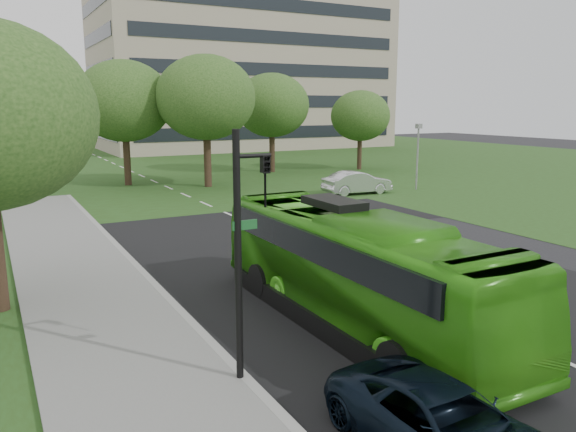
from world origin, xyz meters
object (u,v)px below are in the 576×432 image
object	(u,v)px
tree_park_d	(272,105)
bus	(355,269)
tree_park_e	(360,116)
sedan	(357,183)
tree_park_b	(124,101)
suv	(444,426)
office_building	(242,59)
camera_pole	(418,147)
tree_park_c	(206,98)
traffic_light	(245,238)

from	to	relation	value
tree_park_d	bus	xyz separation A→B (m)	(-14.29, -33.53, -4.41)
tree_park_e	sedan	bearing A→B (deg)	-125.96
bus	sedan	size ratio (longest dim) A/B	2.36
tree_park_b	suv	world-z (taller)	tree_park_b
tree_park_b	sedan	bearing A→B (deg)	-42.61
tree_park_b	sedan	size ratio (longest dim) A/B	1.95
tree_park_e	tree_park_d	bearing A→B (deg)	166.12
office_building	tree_park_d	distance (m)	33.11
camera_pole	tree_park_e	bearing A→B (deg)	88.23
office_building	suv	world-z (taller)	office_building
bus	sedan	bearing A→B (deg)	54.25
tree_park_b	sedan	xyz separation A→B (m)	(12.88, -11.84, -5.50)
tree_park_c	sedan	world-z (taller)	tree_park_c
tree_park_c	tree_park_e	xyz separation A→B (m)	(16.70, 4.13, -1.52)
tree_park_d	suv	size ratio (longest dim) A/B	1.91
bus	tree_park_e	bearing A→B (deg)	54.00
sedan	tree_park_e	bearing A→B (deg)	-32.28
tree_park_d	suv	world-z (taller)	tree_park_d
office_building	tree_park_c	distance (m)	41.93
sedan	office_building	bearing A→B (deg)	-10.52
tree_park_d	tree_park_e	size ratio (longest dim) A/B	1.20
camera_pole	tree_park_b	bearing A→B (deg)	161.16
suv	traffic_light	size ratio (longest dim) A/B	0.84
tree_park_c	tree_park_d	bearing A→B (deg)	36.08
tree_park_d	office_building	bearing A→B (deg)	70.75
office_building	traffic_light	distance (m)	72.51
tree_park_c	traffic_light	size ratio (longest dim) A/B	1.74
tree_park_d	bus	bearing A→B (deg)	-113.08
bus	sedan	distance (m)	23.57
tree_park_d	traffic_light	world-z (taller)	tree_park_d
traffic_light	tree_park_e	bearing A→B (deg)	45.75
tree_park_e	tree_park_c	bearing A→B (deg)	-166.11
tree_park_d	camera_pole	bearing A→B (deg)	-73.86
tree_park_b	traffic_light	distance (m)	33.18
tree_park_c	bus	size ratio (longest dim) A/B	0.85
traffic_light	tree_park_d	bearing A→B (deg)	56.95
tree_park_e	suv	distance (m)	44.93
traffic_light	tree_park_b	bearing A→B (deg)	76.18
tree_park_e	camera_pole	world-z (taller)	tree_park_e
tree_park_d	sedan	xyz separation A→B (m)	(-0.67, -14.31, -5.20)
office_building	suv	distance (m)	75.98
tree_park_c	suv	xyz separation A→B (m)	(-8.01, -33.15, -5.89)
office_building	tree_park_c	bearing A→B (deg)	-117.50
tree_park_c	traffic_light	world-z (taller)	tree_park_c
sedan	camera_pole	xyz separation A→B (m)	(4.92, -0.40, 2.25)
office_building	tree_park_d	world-z (taller)	office_building
tree_park_c	bus	xyz separation A→B (m)	(-5.83, -27.37, -4.96)
tree_park_d	sedan	bearing A→B (deg)	-92.67
tree_park_d	bus	distance (m)	36.71
tree_park_b	suv	bearing A→B (deg)	-94.54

